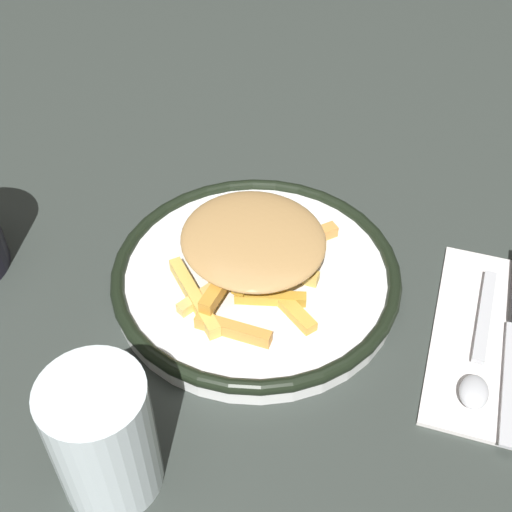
{
  "coord_description": "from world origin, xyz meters",
  "views": [
    {
      "loc": [
        -0.15,
        0.39,
        0.45
      ],
      "look_at": [
        0.0,
        0.0,
        0.04
      ],
      "focal_mm": 47.61,
      "sensor_mm": 36.0,
      "label": 1
    }
  ],
  "objects_px": {
    "spoon": "(478,359)",
    "water_glass": "(103,437)",
    "fries_heap": "(252,249)",
    "plate": "(256,276)"
  },
  "relations": [
    {
      "from": "plate",
      "to": "spoon",
      "type": "xyz_separation_m",
      "value": [
        -0.2,
        0.02,
        -0.0
      ]
    },
    {
      "from": "spoon",
      "to": "water_glass",
      "type": "distance_m",
      "value": 0.3
    },
    {
      "from": "plate",
      "to": "fries_heap",
      "type": "bearing_deg",
      "value": -28.94
    },
    {
      "from": "water_glass",
      "to": "spoon",
      "type": "bearing_deg",
      "value": -140.64
    },
    {
      "from": "fries_heap",
      "to": "plate",
      "type": "bearing_deg",
      "value": 151.06
    },
    {
      "from": "plate",
      "to": "spoon",
      "type": "height_order",
      "value": "plate"
    },
    {
      "from": "plate",
      "to": "spoon",
      "type": "bearing_deg",
      "value": 173.57
    },
    {
      "from": "fries_heap",
      "to": "spoon",
      "type": "bearing_deg",
      "value": 172.96
    },
    {
      "from": "plate",
      "to": "water_glass",
      "type": "bearing_deg",
      "value": 82.24
    },
    {
      "from": "plate",
      "to": "spoon",
      "type": "relative_size",
      "value": 1.68
    }
  ]
}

